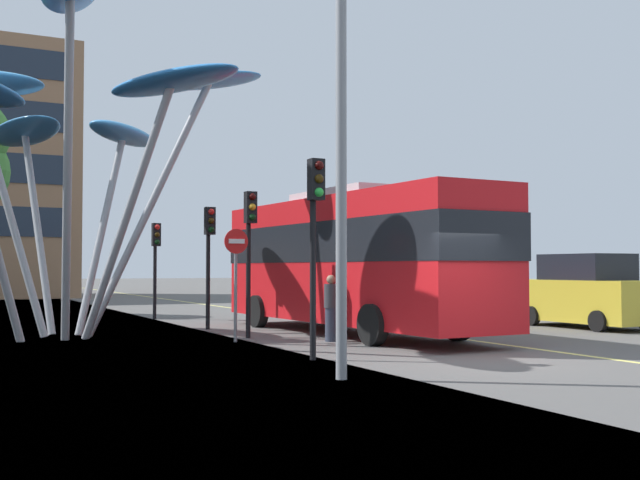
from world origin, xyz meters
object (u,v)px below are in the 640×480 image
object	(u,v)px
traffic_light_opposite	(156,249)
street_lamp	(365,93)
car_parked_mid	(587,293)
no_entry_sign	(236,267)
traffic_light_kerb_near	(315,215)
leaf_sculpture	(58,99)
red_bus	(351,255)
car_parked_far	(451,287)
traffic_light_kerb_far	(250,232)
traffic_light_island_mid	(209,241)
pedestrian	(331,308)

from	to	relation	value
traffic_light_opposite	street_lamp	distance (m)	15.93
car_parked_mid	no_entry_sign	world-z (taller)	no_entry_sign
street_lamp	traffic_light_kerb_near	bearing A→B (deg)	83.04
leaf_sculpture	traffic_light_kerb_near	world-z (taller)	leaf_sculpture
red_bus	traffic_light_opposite	distance (m)	8.86
traffic_light_kerb_near	car_parked_far	xyz separation A→B (m)	(10.49, 10.08, -1.74)
traffic_light_kerb_near	traffic_light_kerb_far	xyz separation A→B (m)	(0.57, 4.96, -0.12)
traffic_light_kerb_near	traffic_light_opposite	world-z (taller)	traffic_light_kerb_near
red_bus	traffic_light_island_mid	world-z (taller)	red_bus
traffic_light_island_mid	pedestrian	distance (m)	5.33
red_bus	car_parked_far	bearing A→B (deg)	35.97
car_parked_far	pedestrian	bearing A→B (deg)	-141.35
traffic_light_kerb_near	traffic_light_island_mid	world-z (taller)	traffic_light_kerb_near
car_parked_mid	traffic_light_kerb_far	bearing A→B (deg)	173.97
car_parked_far	pedestrian	world-z (taller)	car_parked_far
no_entry_sign	leaf_sculpture	bearing A→B (deg)	144.20
street_lamp	traffic_light_island_mid	bearing A→B (deg)	85.43
traffic_light_kerb_near	pedestrian	xyz separation A→B (m)	(2.05, 3.34, -2.01)
traffic_light_kerb_far	street_lamp	bearing A→B (deg)	-96.71
traffic_light_island_mid	car_parked_far	bearing A→B (deg)	11.05
leaf_sculpture	car_parked_far	distance (m)	15.50
traffic_light_opposite	car_parked_mid	xyz separation A→B (m)	(10.62, -9.41, -1.40)
car_parked_mid	pedestrian	xyz separation A→B (m)	(-8.88, -0.53, -0.22)
car_parked_mid	car_parked_far	bearing A→B (deg)	94.11
leaf_sculpture	street_lamp	size ratio (longest dim) A/B	1.52
pedestrian	traffic_light_opposite	bearing A→B (deg)	99.97
red_bus	traffic_light_kerb_near	bearing A→B (deg)	-125.05
street_lamp	pedestrian	distance (m)	7.37
leaf_sculpture	no_entry_sign	world-z (taller)	leaf_sculpture
traffic_light_opposite	leaf_sculpture	bearing A→B (deg)	-123.25
traffic_light_kerb_far	no_entry_sign	size ratio (longest dim) A/B	1.36
leaf_sculpture	no_entry_sign	xyz separation A→B (m)	(3.78, -2.72, -4.23)
car_parked_mid	leaf_sculpture	bearing A→B (deg)	168.29
car_parked_far	street_lamp	size ratio (longest dim) A/B	0.62
red_bus	street_lamp	world-z (taller)	street_lamp
car_parked_far	traffic_light_opposite	bearing A→B (deg)	162.55
leaf_sculpture	traffic_light_kerb_far	world-z (taller)	leaf_sculpture
red_bus	car_parked_mid	world-z (taller)	red_bus
no_entry_sign	car_parked_mid	bearing A→B (deg)	-1.77
car_parked_far	pedestrian	xyz separation A→B (m)	(-8.43, -6.74, -0.27)
leaf_sculpture	traffic_light_opposite	distance (m)	8.41
traffic_light_kerb_far	traffic_light_island_mid	xyz separation A→B (m)	(-0.03, 3.17, -0.12)
red_bus	car_parked_mid	bearing A→B (deg)	-8.91
red_bus	traffic_light_kerb_near	distance (m)	6.18
red_bus	car_parked_mid	distance (m)	7.57
traffic_light_kerb_near	pedestrian	size ratio (longest dim) A/B	2.42
traffic_light_kerb_far	traffic_light_opposite	xyz separation A→B (m)	(-0.27, 8.32, -0.27)
traffic_light_opposite	car_parked_mid	bearing A→B (deg)	-41.53
traffic_light_opposite	pedestrian	bearing A→B (deg)	-80.03
red_bus	pedestrian	world-z (taller)	red_bus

